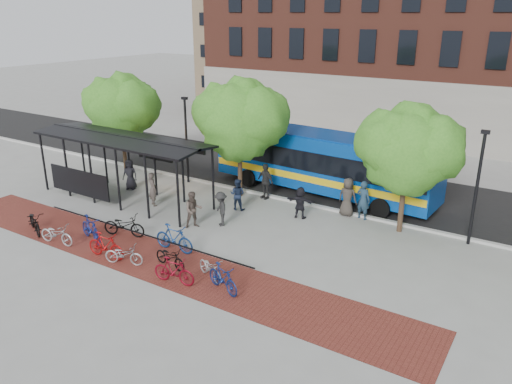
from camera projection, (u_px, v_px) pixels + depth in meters
The scene contains 32 objects.
ground at pixel (254, 227), 23.79m from camera, with size 160.00×160.00×0.00m, color #9E9E99.
asphalt_street at pixel (325, 182), 30.14m from camera, with size 160.00×8.00×0.01m, color black.
curb at pixel (293, 201), 26.95m from camera, with size 160.00×0.25×0.12m, color #B7B7B2.
brick_strip at pixel (149, 258), 20.83m from camera, with size 24.00×3.00×0.01m, color maroon.
bike_rack_rail at pixel (142, 243), 22.20m from camera, with size 12.00×0.05×0.95m, color black.
bus_shelter at pixel (120, 146), 26.50m from camera, with size 10.60×3.07×3.60m.
tree_a at pixel (122, 105), 31.03m from camera, with size 4.90×4.00×6.18m.
tree_b at pixel (241, 117), 26.41m from camera, with size 5.15×4.20×6.47m.
tree_c at pixel (410, 147), 22.01m from camera, with size 4.66×3.80×5.92m.
lamp_post_left at pixel (186, 138), 29.25m from camera, with size 0.35×0.20×5.12m.
lamp_post_right at pixel (477, 185), 21.18m from camera, with size 0.35×0.20×5.12m.
bus at pixel (323, 160), 27.56m from camera, with size 12.96×3.66×3.46m.
bike_0 at pixel (34, 222), 23.09m from camera, with size 0.70×2.02×1.06m, color black.
bike_2 at pixel (56, 234), 21.94m from camera, with size 0.63×1.81×0.95m, color #ADADAF.
bike_3 at pixel (91, 229), 22.22m from camera, with size 0.54×1.93×1.16m, color navy.
bike_4 at pixel (124, 225), 22.72m from camera, with size 0.70×2.01×1.06m, color black.
bike_5 at pixel (106, 245), 20.66m from camera, with size 0.53×1.87×1.12m, color #A00E0F.
bike_6 at pixel (124, 254), 20.17m from camera, with size 0.58×1.66×0.87m, color #9C9C9E.
bike_7 at pixel (174, 238), 21.24m from camera, with size 0.56×1.99×1.19m, color navy.
bike_8 at pixel (170, 257), 19.93m from camera, with size 0.59×1.70×0.89m, color black.
bike_9 at pixel (174, 271), 18.70m from camera, with size 0.50×1.76×1.06m, color maroon.
bike_10 at pixel (210, 268), 19.06m from camera, with size 0.58×1.67×0.88m, color #A7A7A9.
bike_11 at pixel (223, 278), 18.19m from camera, with size 0.49×1.75×1.05m, color navy.
pedestrian_0 at pixel (130, 174), 28.71m from camera, with size 0.87×0.56×1.78m, color black.
pedestrian_1 at pixel (153, 189), 26.23m from camera, with size 0.66×0.43×1.81m, color #463D38.
pedestrian_2 at pixel (237, 194), 25.70m from camera, with size 0.81×0.63×1.66m, color #1A263E.
pedestrian_4 at pixel (265, 181), 27.22m from camera, with size 1.15×0.48×1.97m, color #2A2A2A.
pedestrian_5 at pixel (300, 203), 24.63m from camera, with size 1.50×0.48×1.62m, color black.
pedestrian_6 at pixel (348, 197), 24.89m from camera, with size 0.96×0.63×1.97m, color #39332E.
pedestrian_7 at pixel (363, 200), 24.47m from camera, with size 0.72×0.47×1.98m, color #20384C.
pedestrian_8 at pixel (193, 210), 23.51m from camera, with size 0.87×0.68×1.79m, color brown.
pedestrian_9 at pixel (221, 209), 23.74m from camera, with size 1.09×0.63×1.69m, color #252525.
Camera 1 is at (11.81, -18.35, 9.64)m, focal length 35.00 mm.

